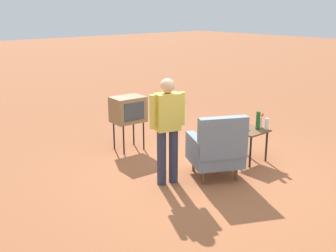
% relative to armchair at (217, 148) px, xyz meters
% --- Properties ---
extents(ground_plane, '(60.00, 60.00, 0.00)m').
position_rel_armchair_xyz_m(ground_plane, '(0.08, -0.22, -0.50)').
color(ground_plane, '#A05B38').
extents(armchair, '(1.03, 1.04, 1.06)m').
position_rel_armchair_xyz_m(armchair, '(0.00, 0.00, 0.00)').
color(armchair, brown).
rests_on(armchair, ground).
extents(side_table, '(0.56, 0.56, 0.58)m').
position_rel_armchair_xyz_m(side_table, '(-0.99, -0.16, -0.00)').
color(side_table, black).
rests_on(side_table, ground).
extents(tv_on_stand, '(0.63, 0.49, 1.03)m').
position_rel_armchair_xyz_m(tv_on_stand, '(0.26, -2.03, 0.28)').
color(tv_on_stand, black).
rests_on(tv_on_stand, ground).
extents(person_standing, '(0.55, 0.31, 1.64)m').
position_rel_armchair_xyz_m(person_standing, '(0.72, -0.36, 0.44)').
color(person_standing, '#2D3347').
rests_on(person_standing, ground).
extents(soda_can_red, '(0.07, 0.07, 0.12)m').
position_rel_armchair_xyz_m(soda_can_red, '(-0.97, -0.23, 0.14)').
color(soda_can_red, red).
rests_on(soda_can_red, side_table).
extents(soda_can_blue, '(0.07, 0.07, 0.12)m').
position_rel_armchair_xyz_m(soda_can_blue, '(-0.89, -0.31, 0.14)').
color(soda_can_blue, blue).
rests_on(soda_can_blue, side_table).
extents(bottle_short_clear, '(0.06, 0.06, 0.20)m').
position_rel_armchair_xyz_m(bottle_short_clear, '(-1.21, 0.04, 0.18)').
color(bottle_short_clear, silver).
rests_on(bottle_short_clear, side_table).
extents(bottle_wine_green, '(0.07, 0.07, 0.32)m').
position_rel_armchair_xyz_m(bottle_wine_green, '(-1.09, -0.06, 0.24)').
color(bottle_wine_green, '#1E5623').
rests_on(bottle_wine_green, side_table).
extents(flower_vase, '(0.14, 0.10, 0.27)m').
position_rel_armchair_xyz_m(flower_vase, '(-1.22, -0.12, 0.23)').
color(flower_vase, silver).
rests_on(flower_vase, side_table).
extents(shrub_mid, '(0.35, 0.35, 0.27)m').
position_rel_armchair_xyz_m(shrub_mid, '(-3.25, -4.52, -0.36)').
color(shrub_mid, '#516B38').
rests_on(shrub_mid, ground).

